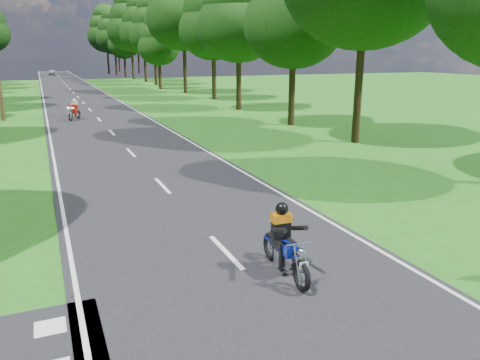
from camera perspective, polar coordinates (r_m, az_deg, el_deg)
name	(u,v)px	position (r m, az deg, el deg)	size (l,w,h in m)	color
ground	(264,292)	(9.21, 2.92, -13.53)	(160.00, 160.00, 0.00)	#255A14
main_road	(74,93)	(57.52, -19.62, 9.99)	(7.00, 140.00, 0.02)	black
road_markings	(74,94)	(55.65, -19.63, 9.85)	(7.40, 140.00, 0.01)	silver
treeline	(74,22)	(67.60, -19.62, 17.67)	(40.00, 115.35, 14.78)	black
rider_near_blue	(285,240)	(9.58, 5.55, -7.31)	(0.60, 1.79, 1.49)	navy
rider_far_red	(74,109)	(33.87, -19.58, 8.11)	(0.57, 1.70, 1.41)	#9A0E0B
distant_car	(52,72)	(103.59, -21.93, 12.09)	(1.45, 3.61, 1.23)	#B6B8BD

